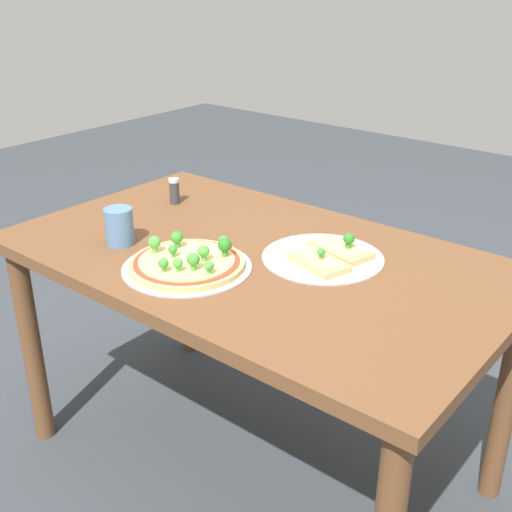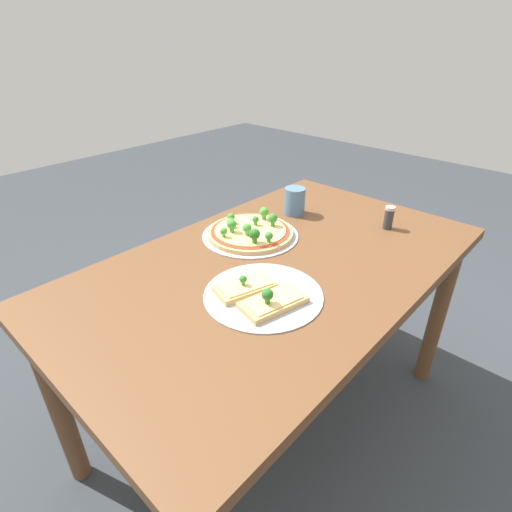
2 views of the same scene
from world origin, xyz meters
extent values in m
plane|color=#33383D|center=(0.00, 0.00, 0.00)|extent=(8.00, 8.00, 0.00)
cube|color=brown|center=(0.00, 0.00, 0.69)|extent=(1.35, 0.80, 0.04)
cylinder|color=brown|center=(0.61, -0.34, 0.34)|extent=(0.06, 0.06, 0.68)
cylinder|color=brown|center=(-0.61, 0.34, 0.34)|extent=(0.06, 0.06, 0.68)
cylinder|color=brown|center=(0.61, 0.34, 0.34)|extent=(0.06, 0.06, 0.68)
cylinder|color=#A3A3A8|center=(0.07, 0.18, 0.71)|extent=(0.33, 0.33, 0.00)
cylinder|color=tan|center=(0.07, 0.18, 0.72)|extent=(0.29, 0.29, 0.01)
cylinder|color=#B73823|center=(0.07, 0.18, 0.73)|extent=(0.27, 0.27, 0.00)
cylinder|color=#EACC75|center=(0.07, 0.18, 0.73)|extent=(0.24, 0.24, 0.00)
sphere|color=#337A2D|center=(0.11, 0.19, 0.76)|extent=(0.02, 0.02, 0.02)
cylinder|color=#3F8136|center=(0.11, 0.19, 0.74)|extent=(0.01, 0.01, 0.01)
sphere|color=#3D8933|center=(0.04, 0.07, 0.76)|extent=(0.03, 0.03, 0.03)
cylinder|color=#488E3A|center=(0.04, 0.07, 0.74)|extent=(0.01, 0.01, 0.01)
sphere|color=#479338|center=(0.04, 0.24, 0.76)|extent=(0.02, 0.02, 0.02)
cylinder|color=#51973E|center=(0.04, 0.24, 0.74)|extent=(0.01, 0.01, 0.01)
sphere|color=#479338|center=(0.03, 0.16, 0.76)|extent=(0.03, 0.03, 0.03)
cylinder|color=#51973E|center=(0.03, 0.16, 0.74)|extent=(0.01, 0.01, 0.01)
sphere|color=#337A2D|center=(0.14, 0.14, 0.77)|extent=(0.03, 0.03, 0.03)
cylinder|color=#3F8136|center=(0.14, 0.14, 0.74)|extent=(0.01, 0.01, 0.01)
sphere|color=#479338|center=(0.17, 0.20, 0.77)|extent=(0.03, 0.03, 0.03)
cylinder|color=#51973E|center=(0.17, 0.20, 0.74)|extent=(0.01, 0.01, 0.01)
sphere|color=#3D8933|center=(0.02, 0.21, 0.76)|extent=(0.03, 0.03, 0.03)
cylinder|color=#488E3A|center=(0.02, 0.21, 0.74)|extent=(0.01, 0.01, 0.01)
sphere|color=#286B23|center=(0.01, 0.10, 0.77)|extent=(0.04, 0.04, 0.04)
cylinder|color=#37742D|center=(0.01, 0.10, 0.74)|extent=(0.02, 0.02, 0.02)
sphere|color=#3D8933|center=(0.06, 0.27, 0.76)|extent=(0.03, 0.03, 0.03)
cylinder|color=#488E3A|center=(0.06, 0.27, 0.74)|extent=(0.01, 0.01, 0.01)
sphere|color=#479338|center=(-0.03, 0.20, 0.76)|extent=(0.02, 0.02, 0.02)
cylinder|color=#51973E|center=(-0.03, 0.20, 0.74)|extent=(0.01, 0.01, 0.01)
cylinder|color=#A3A3A8|center=(-0.16, -0.09, 0.71)|extent=(0.32, 0.32, 0.00)
cube|color=tan|center=(-0.18, -0.14, 0.72)|extent=(0.18, 0.12, 0.02)
cube|color=#EACC75|center=(-0.18, -0.14, 0.73)|extent=(0.15, 0.10, 0.00)
sphere|color=#286B23|center=(-0.20, -0.14, 0.76)|extent=(0.03, 0.03, 0.03)
cylinder|color=#37742D|center=(-0.20, -0.14, 0.74)|extent=(0.01, 0.01, 0.01)
cube|color=tan|center=(-0.18, -0.04, 0.72)|extent=(0.18, 0.13, 0.02)
cube|color=#EACC75|center=(-0.18, -0.04, 0.73)|extent=(0.15, 0.11, 0.00)
sphere|color=#337A2D|center=(-0.19, -0.04, 0.75)|extent=(0.02, 0.02, 0.02)
cylinder|color=#3F8136|center=(-0.19, -0.04, 0.74)|extent=(0.01, 0.01, 0.01)
cylinder|color=#4C7099|center=(0.32, 0.19, 0.76)|extent=(0.08, 0.08, 0.10)
cylinder|color=#333338|center=(0.44, -0.14, 0.75)|extent=(0.03, 0.03, 0.07)
cylinder|color=#B2B2B7|center=(0.44, -0.14, 0.79)|extent=(0.03, 0.03, 0.01)
camera|label=1|loc=(-0.99, 1.20, 1.41)|focal=45.00mm
camera|label=2|loc=(-0.81, -0.66, 1.33)|focal=28.00mm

